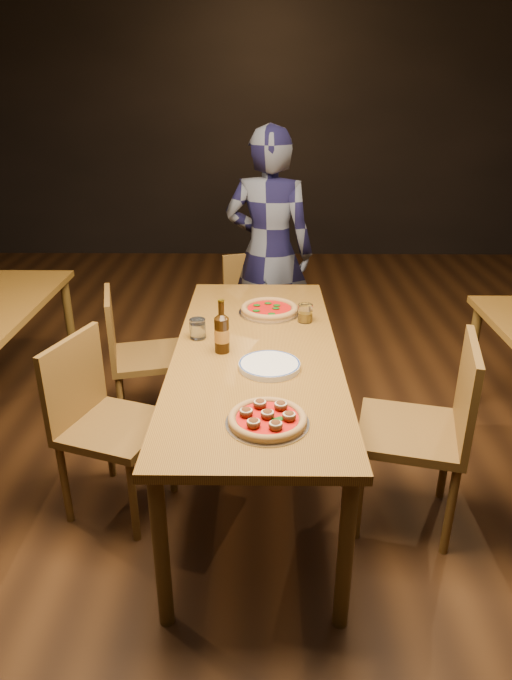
{
  "coord_description": "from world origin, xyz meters",
  "views": [
    {
      "loc": [
        0.03,
        -2.53,
        1.92
      ],
      "look_at": [
        0.0,
        -0.05,
        0.82
      ],
      "focal_mm": 30.0,
      "sensor_mm": 36.0,
      "label": 1
    }
  ],
  "objects_px": {
    "plate_stack": "(269,366)",
    "amber_glass": "(305,313)",
    "chair_main_nw": "(115,426)",
    "chair_end": "(259,315)",
    "water_glass": "(198,329)",
    "diner": "(269,253)",
    "table_main": "(256,362)",
    "pizza_meatball": "(267,419)",
    "pizza_margherita": "(269,309)",
    "chair_main_e": "(410,430)",
    "chair_main_sw": "(147,356)",
    "beer_bottle": "(222,334)"
  },
  "relations": [
    {
      "from": "chair_main_e",
      "to": "amber_glass",
      "type": "relative_size",
      "value": 9.97
    },
    {
      "from": "table_main",
      "to": "chair_main_e",
      "type": "relative_size",
      "value": 2.02
    },
    {
      "from": "chair_end",
      "to": "pizza_meatball",
      "type": "distance_m",
      "value": 1.95
    },
    {
      "from": "chair_main_nw",
      "to": "chair_main_sw",
      "type": "bearing_deg",
      "value": 19.06
    },
    {
      "from": "pizza_meatball",
      "to": "chair_main_nw",
      "type": "bearing_deg",
      "value": 149.5
    },
    {
      "from": "amber_glass",
      "to": "pizza_margherita",
      "type": "bearing_deg",
      "value": 147.17
    },
    {
      "from": "pizza_margherita",
      "to": "chair_main_sw",
      "type": "bearing_deg",
      "value": 175.67
    },
    {
      "from": "chair_main_sw",
      "to": "chair_end",
      "type": "relative_size",
      "value": 1.02
    },
    {
      "from": "chair_main_nw",
      "to": "chair_end",
      "type": "bearing_deg",
      "value": -4.75
    },
    {
      "from": "table_main",
      "to": "pizza_margherita",
      "type": "relative_size",
      "value": 5.74
    },
    {
      "from": "beer_bottle",
      "to": "amber_glass",
      "type": "height_order",
      "value": "beer_bottle"
    },
    {
      "from": "plate_stack",
      "to": "water_glass",
      "type": "relative_size",
      "value": 2.75
    },
    {
      "from": "chair_main_nw",
      "to": "pizza_meatball",
      "type": "height_order",
      "value": "chair_main_nw"
    },
    {
      "from": "table_main",
      "to": "water_glass",
      "type": "height_order",
      "value": "water_glass"
    },
    {
      "from": "chair_end",
      "to": "chair_main_e",
      "type": "bearing_deg",
      "value": -84.18
    },
    {
      "from": "pizza_meatball",
      "to": "diner",
      "type": "bearing_deg",
      "value": 89.31
    },
    {
      "from": "chair_main_nw",
      "to": "pizza_margherita",
      "type": "relative_size",
      "value": 2.66
    },
    {
      "from": "pizza_meatball",
      "to": "water_glass",
      "type": "distance_m",
      "value": 0.88
    },
    {
      "from": "chair_main_nw",
      "to": "beer_bottle",
      "type": "relative_size",
      "value": 3.55
    },
    {
      "from": "water_glass",
      "to": "amber_glass",
      "type": "height_order",
      "value": "water_glass"
    },
    {
      "from": "chair_main_e",
      "to": "water_glass",
      "type": "distance_m",
      "value": 1.15
    },
    {
      "from": "table_main",
      "to": "water_glass",
      "type": "relative_size",
      "value": 19.48
    },
    {
      "from": "chair_main_nw",
      "to": "plate_stack",
      "type": "xyz_separation_m",
      "value": [
        0.73,
        0.05,
        0.3
      ]
    },
    {
      "from": "chair_main_nw",
      "to": "diner",
      "type": "height_order",
      "value": "diner"
    },
    {
      "from": "chair_main_sw",
      "to": "beer_bottle",
      "type": "height_order",
      "value": "beer_bottle"
    },
    {
      "from": "chair_main_e",
      "to": "water_glass",
      "type": "relative_size",
      "value": 9.63
    },
    {
      "from": "water_glass",
      "to": "amber_glass",
      "type": "bearing_deg",
      "value": 22.2
    },
    {
      "from": "plate_stack",
      "to": "water_glass",
      "type": "bearing_deg",
      "value": 136.77
    },
    {
      "from": "chair_main_e",
      "to": "table_main",
      "type": "bearing_deg",
      "value": -100.89
    },
    {
      "from": "table_main",
      "to": "pizza_meatball",
      "type": "xyz_separation_m",
      "value": [
        0.05,
        -0.68,
        0.09
      ]
    },
    {
      "from": "water_glass",
      "to": "diner",
      "type": "height_order",
      "value": "diner"
    },
    {
      "from": "table_main",
      "to": "water_glass",
      "type": "bearing_deg",
      "value": 156.52
    },
    {
      "from": "plate_stack",
      "to": "amber_glass",
      "type": "distance_m",
      "value": 0.61
    },
    {
      "from": "table_main",
      "to": "pizza_margherita",
      "type": "xyz_separation_m",
      "value": [
        0.07,
        0.49,
        0.09
      ]
    },
    {
      "from": "water_glass",
      "to": "diner",
      "type": "relative_size",
      "value": 0.06
    },
    {
      "from": "table_main",
      "to": "diner",
      "type": "height_order",
      "value": "diner"
    },
    {
      "from": "table_main",
      "to": "amber_glass",
      "type": "relative_size",
      "value": 20.18
    },
    {
      "from": "chair_end",
      "to": "diner",
      "type": "distance_m",
      "value": 0.45
    },
    {
      "from": "chair_main_e",
      "to": "diner",
      "type": "xyz_separation_m",
      "value": [
        -0.63,
        1.7,
        0.37
      ]
    },
    {
      "from": "plate_stack",
      "to": "diner",
      "type": "xyz_separation_m",
      "value": [
        0.01,
        1.59,
        0.1
      ]
    },
    {
      "from": "chair_end",
      "to": "pizza_margherita",
      "type": "relative_size",
      "value": 2.53
    },
    {
      "from": "pizza_meatball",
      "to": "amber_glass",
      "type": "distance_m",
      "value": 1.06
    },
    {
      "from": "beer_bottle",
      "to": "chair_main_nw",
      "type": "bearing_deg",
      "value": -155.74
    },
    {
      "from": "pizza_meatball",
      "to": "beer_bottle",
      "type": "distance_m",
      "value": 0.68
    },
    {
      "from": "chair_main_e",
      "to": "beer_bottle",
      "type": "height_order",
      "value": "beer_bottle"
    },
    {
      "from": "chair_main_nw",
      "to": "amber_glass",
      "type": "xyz_separation_m",
      "value": [
        0.93,
        0.62,
        0.34
      ]
    },
    {
      "from": "chair_end",
      "to": "table_main",
      "type": "bearing_deg",
      "value": -108.57
    },
    {
      "from": "pizza_meatball",
      "to": "plate_stack",
      "type": "relative_size",
      "value": 1.14
    },
    {
      "from": "plate_stack",
      "to": "chair_main_sw",
      "type": "bearing_deg",
      "value": 133.93
    },
    {
      "from": "chair_main_e",
      "to": "beer_bottle",
      "type": "relative_size",
      "value": 3.78
    }
  ]
}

